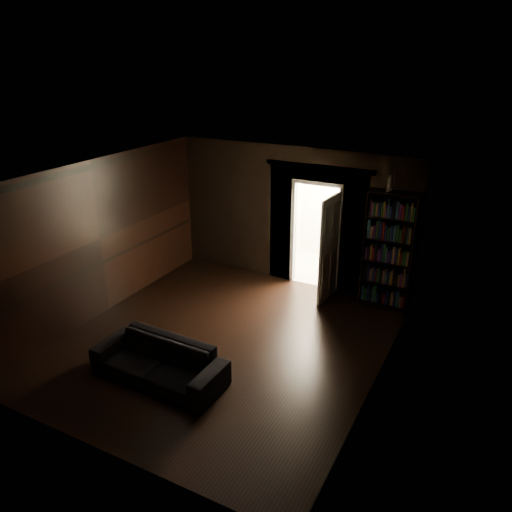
# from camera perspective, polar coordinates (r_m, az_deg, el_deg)

# --- Properties ---
(ground) EXTENTS (5.50, 5.50, 0.00)m
(ground) POSITION_cam_1_polar(r_m,az_deg,el_deg) (8.40, -3.74, -9.81)
(ground) COLOR black
(ground) RESTS_ON ground
(room_walls) EXTENTS (5.02, 5.61, 2.84)m
(room_walls) POSITION_cam_1_polar(r_m,az_deg,el_deg) (8.51, -0.35, 3.28)
(room_walls) COLOR black
(room_walls) RESTS_ON ground
(kitchen_alcove) EXTENTS (2.20, 1.80, 2.60)m
(kitchen_alcove) POSITION_cam_1_polar(r_m,az_deg,el_deg) (10.92, 8.97, 4.77)
(kitchen_alcove) COLOR #AFA898
(kitchen_alcove) RESTS_ON ground
(sofa) EXTENTS (2.02, 0.91, 0.77)m
(sofa) POSITION_cam_1_polar(r_m,az_deg,el_deg) (7.49, -11.08, -11.15)
(sofa) COLOR black
(sofa) RESTS_ON ground
(bookshelf) EXTENTS (0.95, 0.67, 2.20)m
(bookshelf) POSITION_cam_1_polar(r_m,az_deg,el_deg) (9.39, 14.90, 0.57)
(bookshelf) COLOR black
(bookshelf) RESTS_ON ground
(refrigerator) EXTENTS (0.93, 0.90, 1.65)m
(refrigerator) POSITION_cam_1_polar(r_m,az_deg,el_deg) (11.13, 11.62, 2.82)
(refrigerator) COLOR white
(refrigerator) RESTS_ON ground
(door) EXTENTS (0.09, 0.85, 2.05)m
(door) POSITION_cam_1_polar(r_m,az_deg,el_deg) (9.45, 8.34, 0.77)
(door) COLOR white
(door) RESTS_ON ground
(figurine) EXTENTS (0.13, 0.13, 0.30)m
(figurine) POSITION_cam_1_polar(r_m,az_deg,el_deg) (9.04, 15.04, 8.09)
(figurine) COLOR silver
(figurine) RESTS_ON bookshelf
(bottles) EXTENTS (0.58, 0.22, 0.24)m
(bottles) POSITION_cam_1_polar(r_m,az_deg,el_deg) (10.75, 11.74, 7.38)
(bottles) COLOR black
(bottles) RESTS_ON refrigerator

